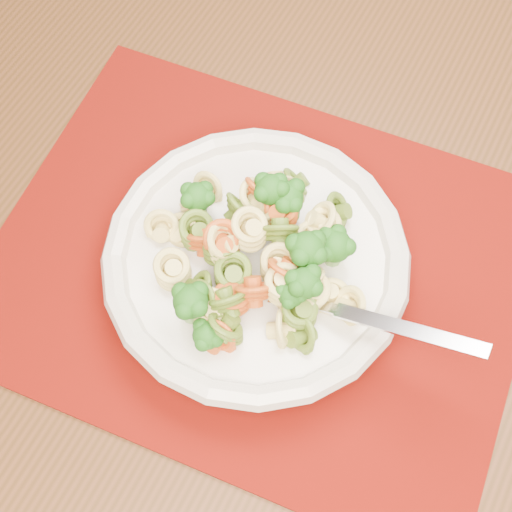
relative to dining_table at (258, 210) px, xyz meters
The scene contains 5 objects.
dining_table is the anchor object (origin of this frame).
placemat 0.16m from the dining_table, 54.79° to the right, with size 0.43×0.33×0.00m, color #5A0703.
pasta_bowl 0.19m from the dining_table, 55.83° to the right, with size 0.24×0.24×0.05m.
pasta_broccoli_heap 0.20m from the dining_table, 55.83° to the right, with size 0.20×0.20×0.06m, color #ECD974, non-canonical shape.
fork 0.23m from the dining_table, 43.01° to the right, with size 0.19×0.02×0.01m, color silver, non-canonical shape.
Camera 1 is at (-0.09, -0.02, 1.29)m, focal length 50.00 mm.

